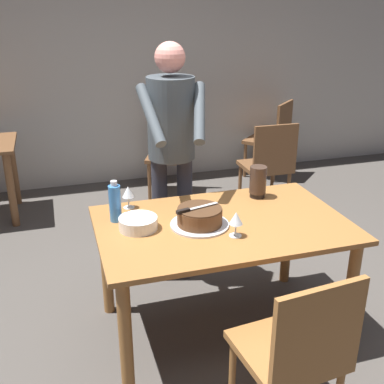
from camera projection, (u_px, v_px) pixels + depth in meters
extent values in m
plane|color=#4C4742|center=(220.00, 327.00, 3.04)|extent=(14.00, 14.00, 0.00)
cube|color=#BCB7AD|center=(130.00, 61.00, 5.14)|extent=(10.00, 0.12, 2.70)
cube|color=#9E6633|center=(223.00, 225.00, 2.76)|extent=(1.46, 0.92, 0.03)
cylinder|color=#9E6633|center=(126.00, 340.00, 2.38)|extent=(0.07, 0.07, 0.72)
cylinder|color=#9E6633|center=(350.00, 296.00, 2.73)|extent=(0.07, 0.07, 0.72)
cylinder|color=#9E6633|center=(106.00, 264.00, 3.07)|extent=(0.07, 0.07, 0.72)
cylinder|color=#9E6633|center=(287.00, 237.00, 3.42)|extent=(0.07, 0.07, 0.72)
cylinder|color=silver|center=(200.00, 224.00, 2.72)|extent=(0.34, 0.34, 0.01)
cylinder|color=brown|center=(200.00, 216.00, 2.70)|extent=(0.26, 0.26, 0.09)
cylinder|color=#432A18|center=(200.00, 209.00, 2.68)|extent=(0.25, 0.25, 0.01)
cube|color=silver|center=(203.00, 206.00, 2.68)|extent=(0.20, 0.07, 0.00)
cube|color=black|center=(183.00, 211.00, 2.62)|extent=(0.08, 0.04, 0.02)
cylinder|color=white|center=(138.00, 228.00, 2.68)|extent=(0.22, 0.22, 0.01)
cylinder|color=white|center=(138.00, 226.00, 2.67)|extent=(0.22, 0.22, 0.01)
cylinder|color=white|center=(138.00, 225.00, 2.67)|extent=(0.22, 0.22, 0.01)
cylinder|color=white|center=(138.00, 223.00, 2.66)|extent=(0.22, 0.22, 0.01)
cylinder|color=white|center=(138.00, 222.00, 2.66)|extent=(0.22, 0.22, 0.01)
cylinder|color=white|center=(138.00, 220.00, 2.66)|extent=(0.22, 0.22, 0.01)
cylinder|color=white|center=(138.00, 218.00, 2.65)|extent=(0.22, 0.22, 0.01)
cylinder|color=silver|center=(129.00, 207.00, 2.95)|extent=(0.07, 0.07, 0.00)
cylinder|color=silver|center=(129.00, 202.00, 2.94)|extent=(0.01, 0.01, 0.07)
cone|color=silver|center=(128.00, 192.00, 2.91)|extent=(0.08, 0.08, 0.07)
cylinder|color=silver|center=(235.00, 236.00, 2.59)|extent=(0.07, 0.07, 0.00)
cylinder|color=silver|center=(236.00, 230.00, 2.58)|extent=(0.01, 0.01, 0.07)
cone|color=silver|center=(236.00, 218.00, 2.55)|extent=(0.08, 0.08, 0.07)
cylinder|color=#387AC6|center=(115.00, 203.00, 2.74)|extent=(0.07, 0.07, 0.22)
cylinder|color=silver|center=(114.00, 183.00, 2.69)|extent=(0.04, 0.04, 0.03)
cylinder|color=black|center=(257.00, 195.00, 3.11)|extent=(0.10, 0.10, 0.03)
cylinder|color=#3F2D23|center=(258.00, 180.00, 3.07)|extent=(0.11, 0.11, 0.18)
cylinder|color=#2D2D38|center=(185.00, 219.00, 3.45)|extent=(0.11, 0.11, 0.95)
cylinder|color=#2D2D38|center=(160.00, 221.00, 3.41)|extent=(0.11, 0.11, 0.95)
cylinder|color=#3F474C|center=(171.00, 118.00, 3.15)|extent=(0.32, 0.32, 0.55)
sphere|color=#E08B7C|center=(170.00, 57.00, 3.00)|extent=(0.20, 0.20, 0.20)
cylinder|color=#3F474C|center=(200.00, 113.00, 2.98)|extent=(0.19, 0.42, 0.34)
cylinder|color=#3F474C|center=(151.00, 115.00, 2.93)|extent=(0.12, 0.42, 0.34)
cube|color=#9E6633|center=(286.00, 350.00, 2.21)|extent=(0.48, 0.48, 0.04)
cylinder|color=#9E6633|center=(232.00, 372.00, 2.38)|extent=(0.04, 0.04, 0.41)
cylinder|color=#9E6633|center=(293.00, 353.00, 2.52)|extent=(0.04, 0.04, 0.41)
cube|color=#9E6633|center=(318.00, 334.00, 1.94)|extent=(0.44, 0.07, 0.45)
cylinder|color=brown|center=(11.00, 190.00, 4.29)|extent=(0.07, 0.07, 0.71)
cylinder|color=brown|center=(14.00, 171.00, 4.78)|extent=(0.07, 0.07, 0.71)
cube|color=brown|center=(265.00, 166.00, 4.68)|extent=(0.44, 0.44, 0.04)
cylinder|color=brown|center=(240.00, 183.00, 4.88)|extent=(0.04, 0.04, 0.41)
cylinder|color=brown|center=(272.00, 180.00, 4.97)|extent=(0.04, 0.04, 0.41)
cylinder|color=brown|center=(254.00, 196.00, 4.55)|extent=(0.04, 0.04, 0.41)
cylinder|color=brown|center=(288.00, 192.00, 4.65)|extent=(0.04, 0.04, 0.41)
cube|color=brown|center=(276.00, 148.00, 4.41)|extent=(0.44, 0.03, 0.45)
cube|color=brown|center=(169.00, 157.00, 4.98)|extent=(0.58, 0.58, 0.04)
cylinder|color=brown|center=(184.00, 183.00, 4.88)|extent=(0.04, 0.04, 0.41)
cylinder|color=brown|center=(149.00, 182.00, 4.91)|extent=(0.04, 0.04, 0.41)
cylinder|color=brown|center=(188.00, 172.00, 5.21)|extent=(0.04, 0.04, 0.41)
cylinder|color=brown|center=(156.00, 170.00, 5.25)|extent=(0.04, 0.04, 0.41)
cube|color=brown|center=(171.00, 129.00, 5.08)|extent=(0.42, 0.20, 0.45)
cube|color=brown|center=(266.00, 140.00, 5.56)|extent=(0.62, 0.62, 0.04)
cylinder|color=brown|center=(245.00, 160.00, 5.58)|extent=(0.04, 0.04, 0.41)
cylinder|color=brown|center=(257.00, 152.00, 5.87)|extent=(0.04, 0.04, 0.41)
cylinder|color=brown|center=(274.00, 165.00, 5.41)|extent=(0.04, 0.04, 0.41)
cylinder|color=brown|center=(285.00, 157.00, 5.71)|extent=(0.04, 0.04, 0.41)
cube|color=brown|center=(284.00, 122.00, 5.37)|extent=(0.34, 0.32, 0.45)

